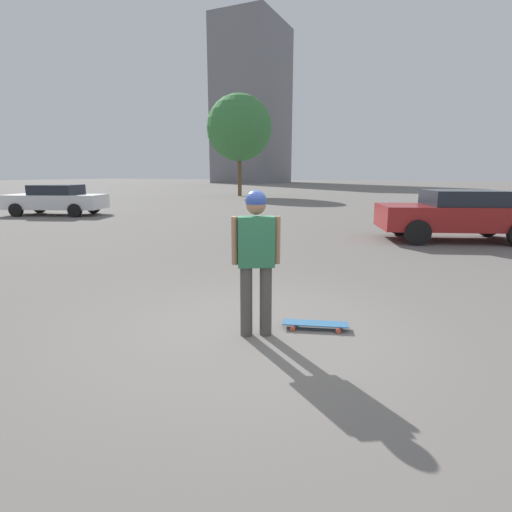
% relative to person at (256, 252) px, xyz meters
% --- Properties ---
extents(ground_plane, '(220.00, 220.00, 0.00)m').
position_rel_person_xyz_m(ground_plane, '(0.00, 0.00, -1.04)').
color(ground_plane, slate).
extents(person, '(0.51, 0.39, 1.75)m').
position_rel_person_xyz_m(person, '(0.00, 0.00, 0.00)').
color(person, '#4C4742').
rests_on(person, ground_plane).
extents(skateboard, '(0.85, 0.44, 0.08)m').
position_rel_person_xyz_m(skateboard, '(-0.60, -0.49, -0.98)').
color(skateboard, '#336693').
rests_on(skateboard, ground_plane).
extents(car_parked_near, '(4.73, 3.23, 1.46)m').
position_rel_person_xyz_m(car_parked_near, '(-2.41, -8.83, -0.26)').
color(car_parked_near, maroon).
rests_on(car_parked_near, ground_plane).
extents(car_parked_far, '(4.82, 3.21, 1.41)m').
position_rel_person_xyz_m(car_parked_far, '(14.57, -9.08, -0.31)').
color(car_parked_far, silver).
rests_on(car_parked_far, ground_plane).
extents(building_block_distant, '(11.48, 15.99, 31.37)m').
position_rel_person_xyz_m(building_block_distant, '(34.66, -73.79, 14.65)').
color(building_block_distant, slate).
rests_on(building_block_distant, ground_plane).
extents(tree_distant, '(5.52, 5.52, 8.47)m').
position_rel_person_xyz_m(tree_distant, '(14.06, -27.20, 4.66)').
color(tree_distant, brown).
rests_on(tree_distant, ground_plane).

